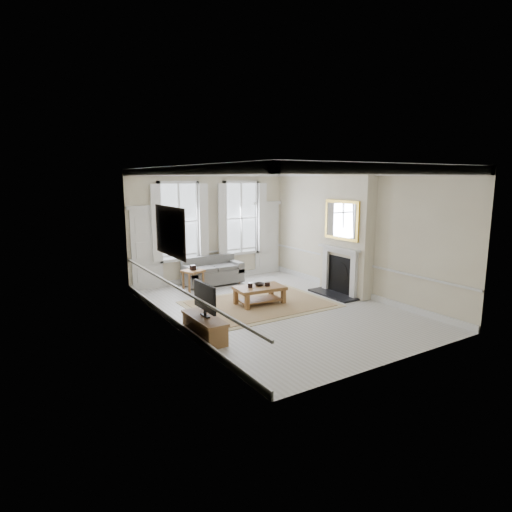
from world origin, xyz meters
TOP-DOWN VIEW (x-y plane):
  - floor at (0.00, 0.00)m, footprint 7.20×7.20m
  - ceiling at (0.00, 0.00)m, footprint 7.20×7.20m
  - back_wall at (0.00, 3.60)m, footprint 5.20×0.00m
  - left_wall at (-2.60, 0.00)m, footprint 0.00×7.20m
  - right_wall at (2.60, 0.00)m, footprint 0.00×7.20m
  - window_left at (-1.05, 3.55)m, footprint 1.26×0.20m
  - window_right at (1.05, 3.55)m, footprint 1.26×0.20m
  - door_left at (-2.05, 3.56)m, footprint 0.90×0.08m
  - door_right at (2.05, 3.56)m, footprint 0.90×0.08m
  - painting at (-2.56, 0.30)m, footprint 0.05×1.66m
  - chimney_breast at (2.43, 0.20)m, footprint 0.35×1.70m
  - hearth at (2.00, 0.20)m, footprint 0.55×1.50m
  - fireplace at (2.20, 0.20)m, footprint 0.21×1.45m
  - mirror at (2.21, 0.20)m, footprint 0.06×1.26m
  - sofa at (-0.23, 3.11)m, footprint 1.73×0.84m
  - side_table at (-1.06, 2.62)m, footprint 0.65×0.65m
  - rug at (-0.15, 0.56)m, footprint 3.50×2.60m
  - coffee_table at (-0.15, 0.56)m, footprint 1.30×0.84m
  - ceramic_pot_a at (-0.40, 0.61)m, footprint 0.12×0.12m
  - ceramic_pot_b at (0.05, 0.51)m, footprint 0.13×0.13m
  - bowl at (-0.10, 0.66)m, footprint 0.29×0.29m
  - tv_stand at (-2.34, -0.83)m, footprint 0.41×1.27m
  - tv at (-2.32, -0.83)m, footprint 0.08×0.90m

SIDE VIEW (x-z plane):
  - floor at x=0.00m, z-range 0.00..0.00m
  - rug at x=-0.15m, z-range 0.00..0.02m
  - hearth at x=2.00m, z-range 0.00..0.05m
  - tv_stand at x=-2.34m, z-range 0.00..0.45m
  - sofa at x=-0.23m, z-range -0.07..0.77m
  - coffee_table at x=-0.15m, z-range 0.15..0.61m
  - bowl at x=-0.10m, z-range 0.46..0.53m
  - side_table at x=-1.06m, z-range 0.20..0.81m
  - ceramic_pot_b at x=0.05m, z-range 0.46..0.56m
  - ceramic_pot_a at x=-0.40m, z-range 0.46..0.58m
  - fireplace at x=2.20m, z-range 0.07..1.40m
  - tv at x=-2.32m, z-range 0.51..1.19m
  - door_left at x=-2.05m, z-range 0.00..2.30m
  - door_right at x=2.05m, z-range 0.00..2.30m
  - back_wall at x=0.00m, z-range -0.90..4.30m
  - left_wall at x=-2.60m, z-range -1.90..5.30m
  - right_wall at x=2.60m, z-range -1.90..5.30m
  - chimney_breast at x=2.43m, z-range 0.01..3.39m
  - window_left at x=-1.05m, z-range 0.80..3.00m
  - window_right at x=1.05m, z-range 0.80..3.00m
  - painting at x=-2.56m, z-range 1.52..2.58m
  - mirror at x=2.21m, z-range 1.52..2.58m
  - ceiling at x=0.00m, z-range 3.40..3.40m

